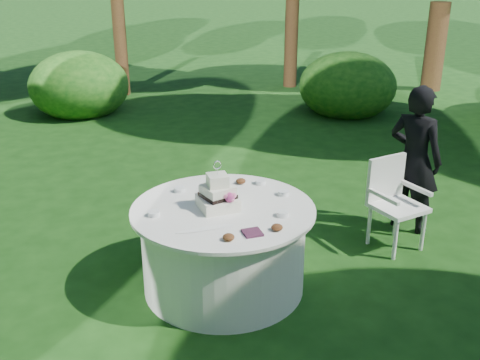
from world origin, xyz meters
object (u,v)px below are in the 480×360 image
table (224,247)px  guest (414,159)px  chair (393,197)px  napkins (252,233)px  cake (218,196)px

table → guest: bearing=12.5°
table → chair: bearing=7.3°
table → chair: 1.85m
napkins → chair: bearing=23.6°
cake → guest: bearing=12.2°
chair → guest: bearing=33.2°
napkins → chair: (1.75, 0.76, -0.26)m
guest → table: bearing=71.0°
guest → chair: guest is taller
guest → chair: (-0.39, -0.25, -0.26)m
napkins → table: 0.66m
cake → napkins: bearing=-77.8°
table → chair: (1.83, 0.24, 0.13)m
napkins → guest: (2.14, 1.02, 0.00)m
napkins → table: (-0.07, 0.53, -0.39)m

